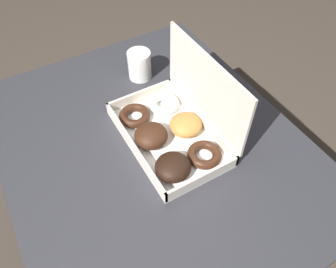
{
  "coord_description": "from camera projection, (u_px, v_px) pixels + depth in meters",
  "views": [
    {
      "loc": [
        0.57,
        -0.27,
        1.51
      ],
      "look_at": [
        0.01,
        0.05,
        0.73
      ],
      "focal_mm": 35.0,
      "sensor_mm": 36.0,
      "label": 1
    }
  ],
  "objects": [
    {
      "name": "dining_table",
      "position": [
        153.0,
        161.0,
        1.09
      ],
      "size": [
        1.08,
        0.88,
        0.71
      ],
      "color": "#2D2D33",
      "rests_on": "ground_plane"
    },
    {
      "name": "ground_plane",
      "position": [
        157.0,
        235.0,
        1.56
      ],
      "size": [
        8.0,
        8.0,
        0.0
      ],
      "primitive_type": "plane",
      "color": "#42382D"
    },
    {
      "name": "coffee_mug",
      "position": [
        140.0,
        65.0,
        1.18
      ],
      "size": [
        0.08,
        0.08,
        0.1
      ],
      "color": "white",
      "rests_on": "dining_table"
    },
    {
      "name": "donut_box",
      "position": [
        174.0,
        128.0,
        0.99
      ],
      "size": [
        0.39,
        0.25,
        0.27
      ],
      "color": "white",
      "rests_on": "dining_table"
    }
  ]
}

